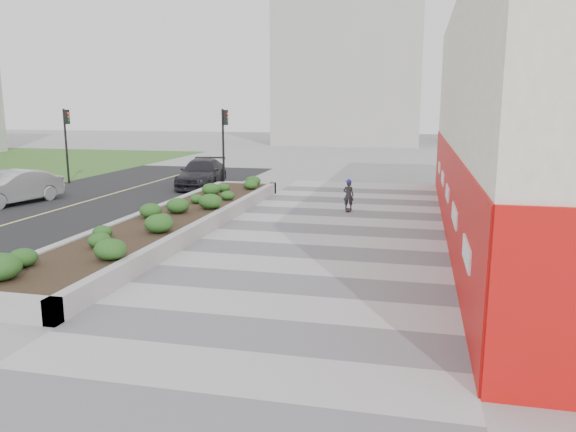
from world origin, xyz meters
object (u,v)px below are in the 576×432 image
traffic_signal_far (67,135)px  car_silver (12,188)px  planter (174,218)px  traffic_signal_near (224,136)px  skateboarder (348,195)px  car_dark (202,173)px

traffic_signal_far → car_silver: (1.64, -6.71, -2.01)m
planter → traffic_signal_near: 10.90m
traffic_signal_far → car_silver: size_ratio=0.92×
planter → traffic_signal_near: size_ratio=4.29×
skateboarder → planter: bearing=-146.3°
car_dark → skateboarder: bearing=-41.3°
traffic_signal_far → skateboarder: bearing=-17.0°
car_silver → planter: bearing=-7.1°
traffic_signal_near → traffic_signal_far: 9.21m
skateboarder → car_silver: 15.04m
traffic_signal_near → skateboarder: bearing=-37.0°
planter → car_silver: bearing=160.5°
car_silver → traffic_signal_far: bearing=116.2°
planter → traffic_signal_far: (-10.93, 10.00, 2.34)m
traffic_signal_near → car_silver: bearing=-136.3°
traffic_signal_near → skateboarder: (7.39, -5.56, -2.06)m
traffic_signal_near → car_silver: size_ratio=0.92×
planter → car_dark: 10.74m
planter → skateboarder: (5.66, 4.94, 0.28)m
skateboarder → car_silver: (-14.95, -1.65, 0.06)m
skateboarder → car_dark: 10.19m
traffic_signal_far → skateboarder: (16.59, -5.06, -2.06)m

